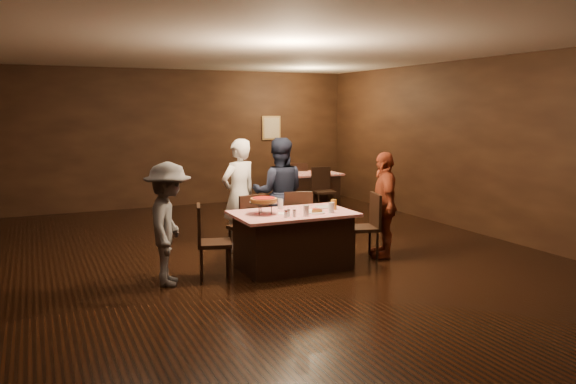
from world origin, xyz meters
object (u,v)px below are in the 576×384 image
Objects in this scene: glass_amber at (334,205)px; main_table at (293,240)px; back_table at (309,191)px; glass_back at (280,204)px; glass_front_left at (306,210)px; chair_end_right at (362,227)px; pizza_stand at (264,200)px; diner_red_shirt at (384,205)px; chair_back_far at (297,183)px; chair_far_left at (246,226)px; plate_empty at (324,207)px; diner_white_jacket at (239,195)px; diner_navy_hoodie at (279,193)px; glass_front_right at (331,208)px; chair_end_left at (214,242)px; chair_back_near at (324,191)px; diner_grey_knit at (169,224)px; chair_far_right at (296,221)px.

main_table is at bearing 175.24° from glass_amber.
glass_back is at bearing -121.71° from back_table.
back_table is at bearing 62.97° from glass_front_left.
chair_end_right is 2.50× the size of pizza_stand.
glass_back is (-0.10, 0.60, 0.00)m from glass_front_left.
chair_end_right is at bearing -65.11° from diner_red_shirt.
main_table is 5.20m from chair_back_far.
chair_far_left is 2.50× the size of pizza_stand.
pizza_stand is 0.97m from plate_empty.
diner_navy_hoodie is at bearing 154.95° from diner_white_jacket.
chair_end_left is at bearing 170.84° from glass_front_right.
chair_far_left is (-0.40, 0.75, 0.09)m from main_table.
pizza_stand reaches higher than chair_back_far.
chair_back_near is 1.30m from chair_back_far.
chair_end_right reaches higher than glass_amber.
back_table is at bearing -24.74° from chair_end_left.
diner_grey_knit is at bearing -131.37° from chair_back_near.
glass_front_left is at bearing -59.58° from chair_end_right.
pizza_stand is (-0.70, -1.11, 0.10)m from diner_navy_hoodie.
chair_far_left and chair_end_left have the same top height.
chair_far_left is 1.16m from plate_empty.
diner_white_jacket is 1.39m from plate_empty.
chair_back_near is 4.30m from pizza_stand.
chair_end_left is 6.79× the size of glass_front_left.
chair_end_left is at bearing -126.99° from chair_back_near.
chair_far_left is at bearing 113.20° from glass_front_left.
diner_grey_knit is (-1.28, -0.76, 0.28)m from chair_far_left.
glass_amber is at bearing 106.17° from diner_white_jacket.
chair_end_right is 6.79× the size of glass_back.
glass_back is at bearing 99.46° from main_table.
chair_end_right is 4.82m from chair_back_far.
chair_back_near reaches higher than plate_empty.
chair_far_right is 3.80× the size of plate_empty.
glass_front_left is at bearing 85.59° from chair_far_right.
diner_navy_hoodie is 1.48m from glass_front_left.
plate_empty is at bearing -110.16° from chair_back_near.
chair_back_far is 5.46m from glass_front_left.
chair_end_left is at bearing 40.59° from chair_far_right.
diner_white_jacket is 1.57m from glass_amber.
diner_navy_hoodie is at bearing 57.63° from pizza_stand.
chair_far_right is 1.16m from pizza_stand.
chair_end_left is 0.85m from pizza_stand.
diner_navy_hoodie reaches higher than chair_back_far.
glass_back is at bearing 59.03° from chair_far_right.
diner_white_jacket reaches higher than glass_back.
chair_back_near reaches higher than glass_back.
pizza_stand is at bearing 172.87° from main_table.
plate_empty is at bearing 41.99° from glass_front_left.
diner_grey_knit is at bearing -169.09° from glass_back.
glass_back is at bearing 99.46° from glass_front_left.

